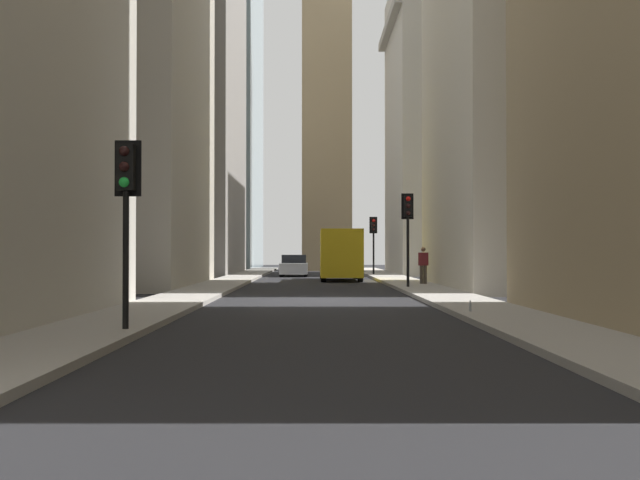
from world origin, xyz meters
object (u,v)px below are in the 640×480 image
Objects in this scene: traffic_light_far_junction at (374,232)px; discarded_bottle at (470,307)px; sedan_silver at (294,266)px; traffic_light_midblock at (408,218)px; pedestrian at (423,264)px; traffic_light_foreground at (126,190)px; delivery_truck at (340,255)px.

traffic_light_far_junction is 14.08× the size of discarded_bottle.
traffic_light_midblock reaches higher than sedan_silver.
traffic_light_far_junction is 2.23× the size of pedestrian.
traffic_light_foreground is 9.02m from discarded_bottle.
discarded_bottle is at bearing 175.82° from pedestrian.
sedan_silver is 35.55m from traffic_light_foreground.
delivery_truck is at bearing 24.86° from pedestrian.
discarded_bottle is at bearing 179.87° from traffic_light_far_junction.
traffic_light_midblock reaches higher than traffic_light_foreground.
sedan_silver is at bearing 21.10° from delivery_truck.
traffic_light_midblock is 3.75m from pedestrian.
discarded_bottle is (-31.24, 0.07, -2.68)m from traffic_light_far_junction.
pedestrian is at bearing -155.14° from delivery_truck.
delivery_truck is 24.08m from discarded_bottle.
traffic_light_midblock is at bearing -179.91° from traffic_light_far_junction.
pedestrian is at bearing -156.94° from sedan_silver.
traffic_light_foreground is 0.92× the size of traffic_light_midblock.
traffic_light_midblock is at bearing -0.43° from discarded_bottle.
delivery_truck is 1.63× the size of traffic_light_midblock.
delivery_truck is 1.76× the size of traffic_light_foreground.
traffic_light_far_junction is (0.05, -5.27, 2.27)m from sedan_silver.
delivery_truck is at bearing 161.36° from traffic_light_far_junction.
pedestrian is (-14.98, -6.38, 0.41)m from sedan_silver.
pedestrian is at bearing -4.18° from discarded_bottle.
discarded_bottle is at bearing -60.86° from traffic_light_foreground.
traffic_light_far_junction is 15.19m from pedestrian.
traffic_light_far_junction reaches higher than discarded_bottle.
pedestrian is (20.42, -8.74, -1.77)m from traffic_light_foreground.
pedestrian is at bearing -23.16° from traffic_light_foreground.
delivery_truck is at bearing 5.71° from discarded_bottle.
traffic_light_far_junction reaches higher than pedestrian.
sedan_silver is (7.26, 2.80, -0.80)m from delivery_truck.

